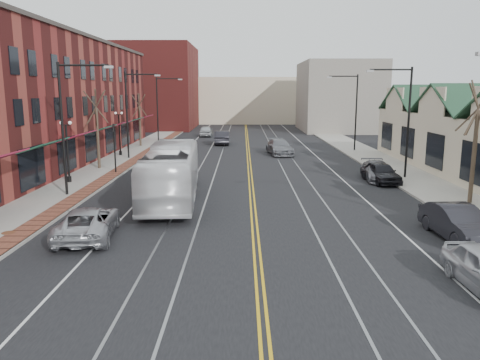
{
  "coord_description": "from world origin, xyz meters",
  "views": [
    {
      "loc": [
        -0.59,
        -12.27,
        6.5
      ],
      "look_at": [
        -0.72,
        11.12,
        2.0
      ],
      "focal_mm": 35.0,
      "sensor_mm": 36.0,
      "label": 1
    }
  ],
  "objects_px": {
    "parked_car_b": "(457,223)",
    "parked_car_c": "(377,171)",
    "transit_bus": "(172,173)",
    "parked_suv": "(88,222)",
    "parked_car_d": "(381,172)"
  },
  "relations": [
    {
      "from": "parked_car_b",
      "to": "parked_car_c",
      "type": "relative_size",
      "value": 0.98
    },
    {
      "from": "transit_bus",
      "to": "parked_suv",
      "type": "height_order",
      "value": "transit_bus"
    },
    {
      "from": "parked_car_c",
      "to": "parked_car_d",
      "type": "height_order",
      "value": "parked_car_d"
    },
    {
      "from": "transit_bus",
      "to": "parked_car_c",
      "type": "relative_size",
      "value": 2.53
    },
    {
      "from": "parked_suv",
      "to": "parked_car_b",
      "type": "bearing_deg",
      "value": 172.53
    },
    {
      "from": "parked_car_b",
      "to": "parked_car_c",
      "type": "bearing_deg",
      "value": 84.94
    },
    {
      "from": "parked_suv",
      "to": "parked_car_c",
      "type": "bearing_deg",
      "value": -147.7
    },
    {
      "from": "parked_car_c",
      "to": "transit_bus",
      "type": "bearing_deg",
      "value": -151.2
    },
    {
      "from": "parked_suv",
      "to": "parked_car_c",
      "type": "height_order",
      "value": "parked_suv"
    },
    {
      "from": "parked_car_c",
      "to": "parked_car_d",
      "type": "bearing_deg",
      "value": -85.63
    },
    {
      "from": "parked_suv",
      "to": "parked_car_c",
      "type": "xyz_separation_m",
      "value": [
        16.8,
        13.75,
        -0.02
      ]
    },
    {
      "from": "parked_car_d",
      "to": "transit_bus",
      "type": "bearing_deg",
      "value": -164.63
    },
    {
      "from": "transit_bus",
      "to": "parked_car_b",
      "type": "height_order",
      "value": "transit_bus"
    },
    {
      "from": "transit_bus",
      "to": "parked_car_c",
      "type": "bearing_deg",
      "value": -159.47
    },
    {
      "from": "transit_bus",
      "to": "parked_car_c",
      "type": "xyz_separation_m",
      "value": [
        14.13,
        6.42,
        -0.97
      ]
    }
  ]
}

